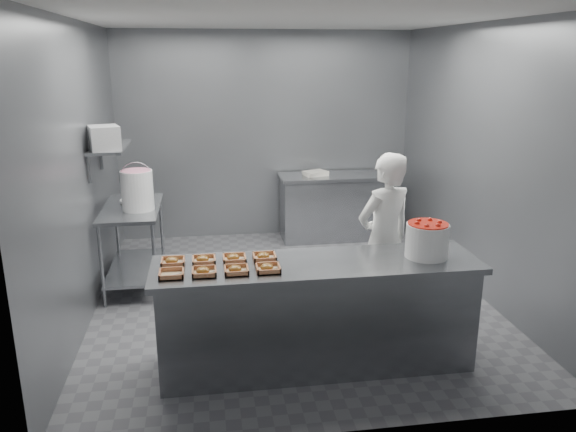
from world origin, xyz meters
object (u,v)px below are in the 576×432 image
at_px(back_counter, 334,206).
at_px(tray_5, 204,260).
at_px(tray_1, 204,271).
at_px(tray_2, 236,270).
at_px(service_counter, 316,314).
at_px(tray_6, 234,258).
at_px(tray_4, 173,261).
at_px(worker, 384,240).
at_px(strawberry_tub, 427,239).
at_px(tray_7, 264,257).
at_px(prep_table, 133,234).
at_px(tray_3, 268,268).
at_px(tray_0, 171,274).
at_px(appliance, 104,138).

bearing_deg(back_counter, tray_5, -119.78).
height_order(tray_1, tray_2, same).
distance_m(tray_2, tray_5, 0.35).
bearing_deg(service_counter, tray_6, 169.04).
height_order(tray_2, tray_4, same).
distance_m(back_counter, tray_1, 3.85).
bearing_deg(service_counter, tray_4, 173.65).
distance_m(back_counter, worker, 2.60).
relative_size(tray_1, strawberry_tub, 0.55).
relative_size(tray_1, tray_7, 1.00).
bearing_deg(tray_7, tray_5, 180.00).
bearing_deg(service_counter, prep_table, 130.24).
xyz_separation_m(prep_table, tray_3, (1.24, -2.08, 0.33)).
height_order(worker, strawberry_tub, worker).
distance_m(tray_1, tray_7, 0.54).
bearing_deg(tray_4, tray_3, -19.20).
xyz_separation_m(tray_0, strawberry_tub, (2.02, 0.12, 0.13)).
relative_size(service_counter, tray_5, 13.88).
bearing_deg(tray_7, tray_2, -133.74).
bearing_deg(tray_4, tray_7, 0.00).
relative_size(tray_3, tray_4, 1.00).
bearing_deg(tray_2, tray_7, 46.26).
distance_m(tray_4, tray_6, 0.48).
xyz_separation_m(tray_7, worker, (1.18, 0.55, -0.10)).
bearing_deg(tray_2, tray_0, 180.00).
relative_size(tray_0, tray_2, 1.00).
distance_m(tray_2, tray_3, 0.24).
height_order(service_counter, tray_7, tray_7).
bearing_deg(appliance, worker, -37.89).
relative_size(prep_table, tray_6, 6.40).
bearing_deg(tray_7, prep_table, 124.25).
bearing_deg(tray_2, appliance, 123.00).
bearing_deg(service_counter, strawberry_tub, -0.65).
xyz_separation_m(back_counter, tray_3, (-1.31, -3.38, 0.47)).
height_order(tray_6, worker, worker).
bearing_deg(tray_6, tray_4, 180.00).
height_order(service_counter, strawberry_tub, strawberry_tub).
bearing_deg(tray_1, tray_3, 0.00).
xyz_separation_m(tray_0, worker, (1.90, 0.80, -0.10)).
bearing_deg(service_counter, tray_1, -171.96).
height_order(tray_2, worker, worker).
relative_size(tray_2, tray_3, 1.00).
xyz_separation_m(back_counter, tray_1, (-1.79, -3.38, 0.47)).
height_order(back_counter, tray_7, tray_7).
bearing_deg(tray_7, back_counter, 67.29).
distance_m(service_counter, appliance, 2.77).
bearing_deg(tray_0, tray_7, 19.28).
distance_m(prep_table, tray_5, 2.00).
xyz_separation_m(tray_0, tray_5, (0.24, 0.25, 0.00)).
bearing_deg(tray_1, prep_table, 110.17).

